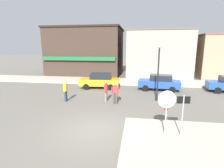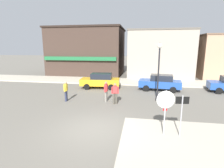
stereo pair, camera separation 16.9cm
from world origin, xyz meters
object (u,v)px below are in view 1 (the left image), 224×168
stop_sign (166,107)px  parked_car_second (159,82)px  one_way_sign (183,112)px  pedestrian_kerb_side (66,91)px  pedestrian_crossing_far (115,93)px  pedestrian_crossing_near (106,91)px  parked_car_nearest (100,80)px  lamp_post (159,64)px

stop_sign → parked_car_second: size_ratio=0.55×
one_way_sign → pedestrian_kerb_side: size_ratio=1.30×
pedestrian_crossing_far → pedestrian_crossing_near: bearing=148.1°
one_way_sign → parked_car_nearest: one_way_sign is taller
lamp_post → pedestrian_crossing_far: bearing=-156.3°
lamp_post → pedestrian_crossing_near: 4.59m
parked_car_nearest → pedestrian_kerb_side: (-1.67, -4.89, 0.06)m
stop_sign → parked_car_nearest: (-5.27, 9.56, -0.71)m
pedestrian_crossing_near → pedestrian_crossing_far: same height
one_way_sign → lamp_post: (-0.51, 6.01, 1.63)m
pedestrian_crossing_near → pedestrian_kerb_side: size_ratio=1.00×
parked_car_second → pedestrian_crossing_near: 6.43m
one_way_sign → parked_car_second: 9.62m
stop_sign → parked_car_nearest: stop_sign is taller
stop_sign → pedestrian_kerb_side: (-6.93, 4.68, -0.65)m
stop_sign → pedestrian_kerb_side: 8.39m
pedestrian_crossing_far → pedestrian_kerb_side: 3.94m
parked_car_second → lamp_post: bearing=-99.2°
stop_sign → pedestrian_crossing_far: 5.50m
lamp_post → pedestrian_kerb_side: bearing=-169.7°
one_way_sign → parked_car_second: one_way_sign is taller
parked_car_nearest → pedestrian_kerb_side: bearing=-108.8°
parked_car_nearest → parked_car_second: bearing=0.2°
lamp_post → pedestrian_crossing_near: (-3.99, -0.92, -2.09)m
pedestrian_crossing_far → pedestrian_kerb_side: same height
parked_car_nearest → pedestrian_crossing_far: (2.28, -4.99, 0.06)m
stop_sign → pedestrian_crossing_far: bearing=123.2°
pedestrian_crossing_near → pedestrian_kerb_side: bearing=-173.0°
pedestrian_crossing_near → one_way_sign: bearing=-48.5°
lamp_post → pedestrian_crossing_near: bearing=-167.0°
stop_sign → pedestrian_kerb_side: stop_sign is taller
parked_car_second → pedestrian_crossing_far: pedestrian_crossing_far is taller
pedestrian_kerb_side → pedestrian_crossing_near: bearing=7.0°
stop_sign → pedestrian_kerb_side: size_ratio=1.43×
parked_car_nearest → pedestrian_crossing_far: size_ratio=2.55×
parked_car_second → pedestrian_crossing_far: bearing=-127.1°
pedestrian_crossing_far → pedestrian_kerb_side: (-3.94, 0.10, 0.00)m
pedestrian_crossing_near → pedestrian_kerb_side: (-3.16, -0.39, 0.00)m
pedestrian_kerb_side → one_way_sign: bearing=-31.6°
parked_car_second → pedestrian_kerb_side: bearing=-147.6°
pedestrian_crossing_near → lamp_post: bearing=13.0°
one_way_sign → stop_sign: bearing=177.9°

